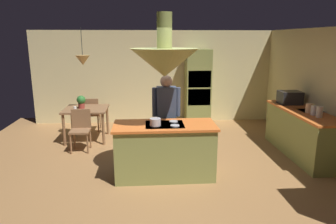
{
  "coord_description": "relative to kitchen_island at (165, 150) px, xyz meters",
  "views": [
    {
      "loc": [
        -0.3,
        -5.13,
        2.34
      ],
      "look_at": [
        0.1,
        0.4,
        1.0
      ],
      "focal_mm": 32.77,
      "sensor_mm": 36.0,
      "label": 1
    }
  ],
  "objects": [
    {
      "name": "person_at_island",
      "position": [
        0.07,
        0.65,
        0.49
      ],
      "size": [
        0.53,
        0.22,
        1.68
      ],
      "color": "tan",
      "rests_on": "ground"
    },
    {
      "name": "counter_run_right",
      "position": [
        2.84,
        0.8,
        0.01
      ],
      "size": [
        0.73,
        2.2,
        0.93
      ],
      "color": "#8C934C",
      "rests_on": "ground"
    },
    {
      "name": "microwave_on_counter",
      "position": [
        2.84,
        1.45,
        0.6
      ],
      "size": [
        0.46,
        0.36,
        0.28
      ],
      "primitive_type": "cube",
      "color": "#232326",
      "rests_on": "counter_run_right"
    },
    {
      "name": "range_hood",
      "position": [
        0.0,
        -0.0,
        1.51
      ],
      "size": [
        1.1,
        1.1,
        1.0
      ],
      "color": "#8C934C"
    },
    {
      "name": "cup_on_table",
      "position": [
        -1.9,
        1.87,
        0.33
      ],
      "size": [
        0.07,
        0.07,
        0.09
      ],
      "primitive_type": "cylinder",
      "color": "white",
      "rests_on": "dining_table"
    },
    {
      "name": "chair_facing_island",
      "position": [
        -1.7,
        1.42,
        0.03
      ],
      "size": [
        0.4,
        0.4,
        0.87
      ],
      "color": "#89603E",
      "rests_on": "ground"
    },
    {
      "name": "canister_tea",
      "position": [
        2.84,
        0.62,
        0.55
      ],
      "size": [
        0.14,
        0.14,
        0.18
      ],
      "primitive_type": "cylinder",
      "color": "#E0B78C",
      "rests_on": "counter_run_right"
    },
    {
      "name": "canister_sugar",
      "position": [
        2.84,
        0.44,
        0.55
      ],
      "size": [
        0.12,
        0.12,
        0.17
      ],
      "primitive_type": "cylinder",
      "color": "silver",
      "rests_on": "counter_run_right"
    },
    {
      "name": "potted_plant_on_table",
      "position": [
        -1.8,
        2.1,
        0.46
      ],
      "size": [
        0.2,
        0.2,
        0.3
      ],
      "color": "#99382D",
      "rests_on": "dining_table"
    },
    {
      "name": "pendant_light_over_table",
      "position": [
        -1.7,
        2.1,
        1.39
      ],
      "size": [
        0.32,
        0.32,
        0.82
      ],
      "color": "#E0B266"
    },
    {
      "name": "cooking_pot_on_cooktop",
      "position": [
        -0.16,
        -0.13,
        0.54
      ],
      "size": [
        0.18,
        0.18,
        0.12
      ],
      "primitive_type": "cylinder",
      "color": "#B2B2B7",
      "rests_on": "kitchen_island"
    },
    {
      "name": "canister_flour",
      "position": [
        2.84,
        0.26,
        0.57
      ],
      "size": [
        0.11,
        0.11,
        0.21
      ],
      "primitive_type": "cylinder",
      "color": "silver",
      "rests_on": "counter_run_right"
    },
    {
      "name": "dining_table",
      "position": [
        -1.7,
        2.1,
        0.18
      ],
      "size": [
        0.98,
        0.91,
        0.76
      ],
      "color": "#89603E",
      "rests_on": "ground"
    },
    {
      "name": "ground",
      "position": [
        0.0,
        0.2,
        -0.47
      ],
      "size": [
        8.16,
        8.16,
        0.0
      ],
      "primitive_type": "plane",
      "color": "#9E7042"
    },
    {
      "name": "kitchen_island",
      "position": [
        0.0,
        0.0,
        0.0
      ],
      "size": [
        1.72,
        0.76,
        0.95
      ],
      "color": "#8C934C",
      "rests_on": "ground"
    },
    {
      "name": "wall_right",
      "position": [
        3.25,
        0.6,
        0.8
      ],
      "size": [
        0.1,
        7.2,
        2.55
      ],
      "primitive_type": "cube",
      "color": "beige",
      "rests_on": "ground"
    },
    {
      "name": "wall_back",
      "position": [
        0.0,
        3.65,
        0.8
      ],
      "size": [
        6.8,
        0.1,
        2.55
      ],
      "primitive_type": "cube",
      "color": "beige",
      "rests_on": "ground"
    },
    {
      "name": "chair_by_back_wall",
      "position": [
        -1.7,
        2.78,
        0.03
      ],
      "size": [
        0.4,
        0.4,
        0.87
      ],
      "rotation": [
        0.0,
        0.0,
        3.14
      ],
      "color": "#89603E",
      "rests_on": "ground"
    },
    {
      "name": "oven_tower",
      "position": [
        1.1,
        3.24,
        0.56
      ],
      "size": [
        0.66,
        0.62,
        2.06
      ],
      "color": "#8C934C",
      "rests_on": "ground"
    }
  ]
}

